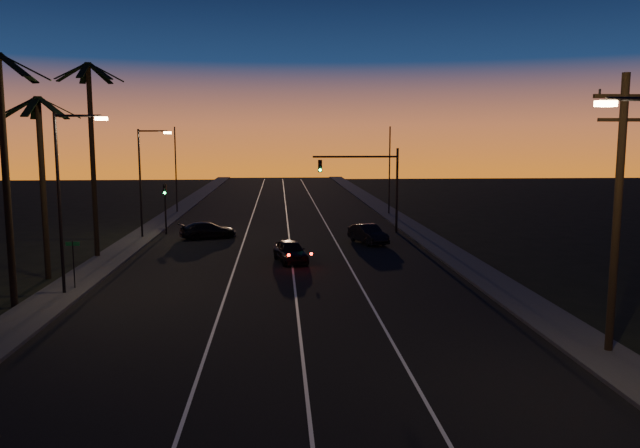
{
  "coord_description": "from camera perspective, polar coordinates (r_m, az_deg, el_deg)",
  "views": [
    {
      "loc": [
        -0.3,
        -11.04,
        7.75
      ],
      "look_at": [
        1.9,
        22.0,
        3.22
      ],
      "focal_mm": 35.0,
      "sensor_mm": 36.0,
      "label": 1
    }
  ],
  "objects": [
    {
      "name": "streetlight_left_near",
      "position": [
        32.82,
        -22.3,
        2.97
      ],
      "size": [
        2.55,
        0.26,
        9.0
      ],
      "color": "black",
      "rests_on": "ground"
    },
    {
      "name": "sidewalk_left",
      "position": [
        43.15,
        -18.4,
        -2.85
      ],
      "size": [
        2.4,
        170.0,
        0.16
      ],
      "primitive_type": "cube",
      "color": "#32322F",
      "rests_on": "ground"
    },
    {
      "name": "palm_far",
      "position": [
        42.73,
        -20.14,
        7.14
      ],
      "size": [
        4.25,
        4.16,
        12.53
      ],
      "color": "black",
      "rests_on": "ground"
    },
    {
      "name": "road",
      "position": [
        41.76,
        -3.34,
        -2.91
      ],
      "size": [
        20.0,
        170.0,
        0.01
      ],
      "primitive_type": "cube",
      "color": "black",
      "rests_on": "ground"
    },
    {
      "name": "lane_stripe_right",
      "position": [
        41.98,
        2.14,
        -2.83
      ],
      "size": [
        0.12,
        160.0,
        0.01
      ],
      "primitive_type": "cube",
      "color": "silver",
      "rests_on": "road"
    },
    {
      "name": "lane_stripe_left",
      "position": [
        41.84,
        -7.45,
        -2.92
      ],
      "size": [
        0.12,
        160.0,
        0.01
      ],
      "primitive_type": "cube",
      "color": "silver",
      "rests_on": "road"
    },
    {
      "name": "cross_car",
      "position": [
        49.6,
        -10.2,
        -0.56
      ],
      "size": [
        4.78,
        3.2,
        1.29
      ],
      "color": "black",
      "rests_on": "road"
    },
    {
      "name": "signal_mast",
      "position": [
        51.65,
        4.49,
        4.47
      ],
      "size": [
        7.1,
        0.41,
        7.0
      ],
      "color": "black",
      "rests_on": "ground"
    },
    {
      "name": "palm_near",
      "position": [
        31.54,
        -26.91,
        5.73
      ],
      "size": [
        4.25,
        4.16,
        11.53
      ],
      "color": "black",
      "rests_on": "ground"
    },
    {
      "name": "far_pole_left",
      "position": [
        66.98,
        -13.04,
        4.81
      ],
      "size": [
        0.14,
        0.14,
        9.0
      ],
      "primitive_type": "cylinder",
      "color": "black",
      "rests_on": "ground"
    },
    {
      "name": "lead_car",
      "position": [
        39.5,
        -2.72,
        -2.49
      ],
      "size": [
        2.53,
        4.77,
        1.39
      ],
      "color": "black",
      "rests_on": "road"
    },
    {
      "name": "utility_pole",
      "position": [
        24.29,
        25.56,
        1.28
      ],
      "size": [
        2.2,
        0.28,
        10.0
      ],
      "color": "black",
      "rests_on": "ground"
    },
    {
      "name": "right_car",
      "position": [
        46.63,
        4.41,
        -0.92
      ],
      "size": [
        2.74,
        4.48,
        1.39
      ],
      "color": "black",
      "rests_on": "road"
    },
    {
      "name": "streetlight_left_far",
      "position": [
        50.2,
        -15.79,
        4.43
      ],
      "size": [
        2.55,
        0.26,
        8.5
      ],
      "color": "black",
      "rests_on": "ground"
    },
    {
      "name": "sidewalk_right",
      "position": [
        43.3,
        11.67,
        -2.57
      ],
      "size": [
        2.4,
        170.0,
        0.16
      ],
      "primitive_type": "cube",
      "color": "#32322F",
      "rests_on": "ground"
    },
    {
      "name": "lane_stripe_mid",
      "position": [
        41.77,
        -2.65,
        -2.88
      ],
      "size": [
        0.12,
        160.0,
        0.01
      ],
      "primitive_type": "cube",
      "color": "silver",
      "rests_on": "road"
    },
    {
      "name": "far_pole_right",
      "position": [
        64.12,
        6.37,
        4.84
      ],
      "size": [
        0.14,
        0.14,
        9.0
      ],
      "primitive_type": "cylinder",
      "color": "black",
      "rests_on": "ground"
    },
    {
      "name": "signal_post",
      "position": [
        52.07,
        -13.98,
        2.21
      ],
      "size": [
        0.28,
        0.37,
        4.2
      ],
      "color": "black",
      "rests_on": "ground"
    },
    {
      "name": "street_sign",
      "position": [
        34.26,
        -21.62,
        -3.01
      ],
      "size": [
        0.7,
        0.06,
        2.6
      ],
      "color": "black",
      "rests_on": "ground"
    },
    {
      "name": "palm_mid",
      "position": [
        37.37,
        -24.09,
        4.82
      ],
      "size": [
        4.25,
        4.16,
        10.03
      ],
      "color": "black",
      "rests_on": "ground"
    }
  ]
}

